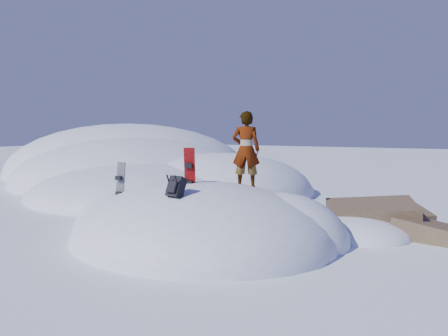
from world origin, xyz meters
The scene contains 9 objects.
ground centered at (0.00, 0.00, 0.00)m, with size 120.00×120.00×0.00m, color white.
snow_mound centered at (-0.17, 0.24, 0.00)m, with size 8.00×6.00×3.00m.
snow_ridge centered at (-10.43, 9.85, 0.00)m, with size 21.50×18.50×6.40m.
rock_outcrop centered at (3.72, 3.01, 0.01)m, with size 4.68×4.41×1.68m.
snowboard_red centered at (-0.19, -0.22, 1.66)m, with size 0.31×0.26×1.48m.
snowboard_dark centered at (-2.36, -0.40, 1.25)m, with size 0.27×0.21×1.43m.
backpack centered at (0.18, -1.34, 1.54)m, with size 0.37×0.48×0.57m.
gear_pile centered at (-2.69, -1.16, 0.12)m, with size 0.91×0.81×0.24m.
person centered at (0.85, 0.88, 2.31)m, with size 0.73×0.48×2.01m, color slate.
Camera 1 is at (5.86, -9.35, 2.85)m, focal length 35.00 mm.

